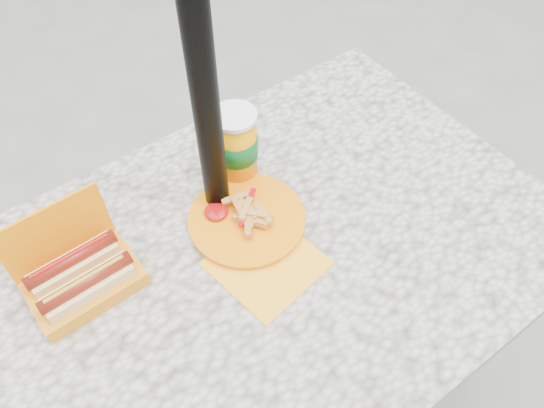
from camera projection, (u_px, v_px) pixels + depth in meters
ground at (266, 388)px, 1.62m from camera, size 60.00×60.00×0.00m
picnic_table at (263, 282)px, 1.12m from camera, size 1.20×0.80×0.75m
umbrella_pole at (201, 65)px, 0.84m from camera, size 0.05×0.05×2.20m
hotdog_box at (81, 276)px, 0.96m from camera, size 0.20×0.15×0.16m
fries_plate at (248, 222)px, 1.07m from camera, size 0.25×0.33×0.05m
soda_cup at (236, 145)px, 1.10m from camera, size 0.09×0.09×0.17m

